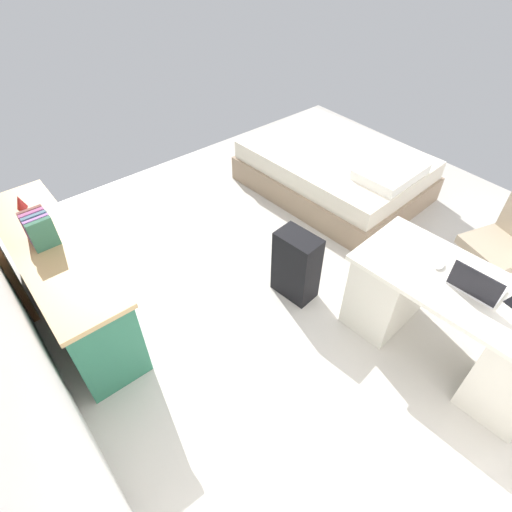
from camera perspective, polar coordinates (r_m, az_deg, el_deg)
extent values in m
plane|color=beige|center=(3.74, 9.25, -3.53)|extent=(5.43, 5.43, 0.00)
cube|color=silver|center=(3.00, 27.09, -4.06)|extent=(1.48, 0.76, 0.04)
cube|color=beige|center=(3.35, 17.94, -4.00)|extent=(0.44, 0.62, 0.69)
cylinder|color=black|center=(4.13, 28.43, -3.64)|extent=(0.52, 0.52, 0.04)
cylinder|color=black|center=(4.01, 29.33, -1.75)|extent=(0.06, 0.06, 0.42)
cube|color=tan|center=(3.86, 30.57, 0.89)|extent=(0.57, 0.57, 0.08)
cube|color=#28664C|center=(3.53, -24.99, -3.35)|extent=(1.76, 0.44, 0.71)
cube|color=tan|center=(3.29, -26.88, 1.16)|extent=(1.80, 0.48, 0.04)
cube|color=#225641|center=(3.38, -18.46, -7.38)|extent=(0.67, 0.01, 0.25)
cube|color=#225641|center=(3.95, -23.31, -0.21)|extent=(0.67, 0.01, 0.25)
cube|color=gray|center=(4.83, 10.62, 10.58)|extent=(1.98, 1.51, 0.28)
cube|color=silver|center=(4.71, 11.00, 13.03)|extent=(1.92, 1.45, 0.20)
cube|color=white|center=(4.34, 18.21, 11.10)|extent=(0.52, 0.71, 0.10)
cube|color=black|center=(3.40, 5.60, -1.35)|extent=(0.38, 0.26, 0.63)
cube|color=#B7B7BC|center=(3.01, 28.30, -3.73)|extent=(0.33, 0.24, 0.02)
cube|color=black|center=(2.87, 28.12, -3.41)|extent=(0.31, 0.03, 0.19)
ellipsoid|color=white|center=(3.05, 24.15, -1.18)|extent=(0.07, 0.10, 0.03)
cube|color=#31644C|center=(3.18, -27.43, 2.64)|extent=(0.04, 0.17, 0.23)
cube|color=#9965B1|center=(3.21, -27.65, 3.00)|extent=(0.03, 0.17, 0.24)
cube|color=#44667B|center=(3.24, -27.87, 3.37)|extent=(0.03, 0.17, 0.24)
cube|color=#632186|center=(3.29, -27.96, 3.44)|extent=(0.03, 0.17, 0.20)
cube|color=#A04E83|center=(3.32, -28.22, 3.90)|extent=(0.04, 0.17, 0.22)
cube|color=brown|center=(3.35, -28.42, 4.23)|extent=(0.03, 0.17, 0.22)
cone|color=red|center=(3.73, -29.96, 6.54)|extent=(0.08, 0.08, 0.11)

